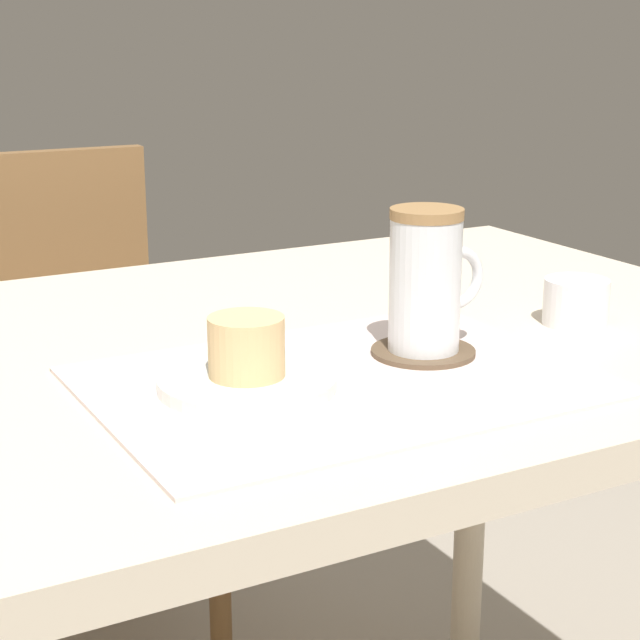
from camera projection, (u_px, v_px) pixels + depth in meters
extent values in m
cylinder|color=beige|center=(472.00, 474.00, 1.73)|extent=(0.05, 0.05, 0.72)
cube|color=beige|center=(246.00, 359.00, 1.10)|extent=(1.21, 0.77, 0.04)
cylinder|color=brown|center=(220.00, 574.00, 1.72)|extent=(0.04, 0.04, 0.42)
cylinder|color=brown|center=(150.00, 490.00, 2.02)|extent=(0.04, 0.04, 0.42)
cube|color=brown|center=(73.00, 425.00, 1.73)|extent=(0.43, 0.43, 0.04)
cube|color=brown|center=(36.00, 269.00, 1.83)|extent=(0.39, 0.04, 0.40)
cube|color=silver|center=(341.00, 381.00, 0.97)|extent=(0.45, 0.32, 0.00)
cylinder|color=silver|center=(247.00, 382.00, 0.94)|extent=(0.16, 0.16, 0.01)
cylinder|color=#E5BC7F|center=(246.00, 347.00, 0.94)|extent=(0.07, 0.07, 0.05)
cylinder|color=brown|center=(423.00, 352.00, 1.04)|extent=(0.10, 0.10, 0.00)
cylinder|color=white|center=(425.00, 285.00, 1.02)|extent=(0.07, 0.07, 0.13)
cylinder|color=#9E7547|center=(427.00, 214.00, 1.00)|extent=(0.07, 0.07, 0.01)
torus|color=white|center=(456.00, 278.00, 1.04)|extent=(0.06, 0.01, 0.06)
cylinder|color=white|center=(576.00, 302.00, 1.15)|extent=(0.07, 0.07, 0.05)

